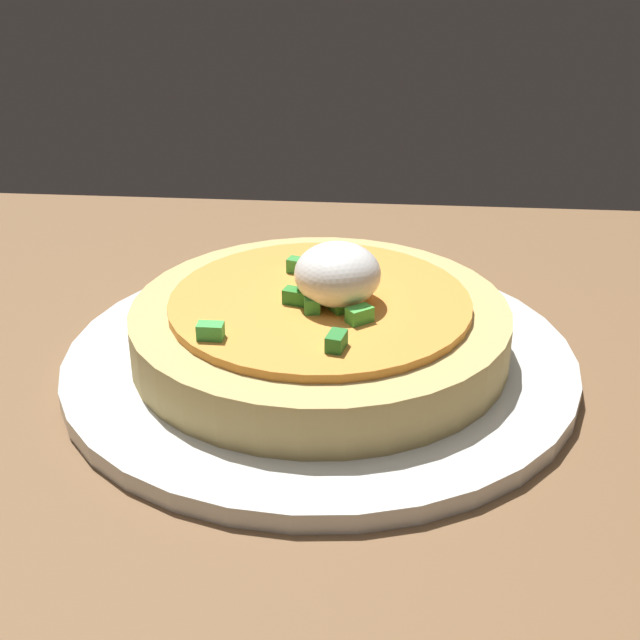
% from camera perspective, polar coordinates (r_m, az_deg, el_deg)
% --- Properties ---
extents(dining_table, '(1.22, 0.75, 0.03)m').
position_cam_1_polar(dining_table, '(0.44, -9.25, -10.98)').
color(dining_table, brown).
rests_on(dining_table, ground).
extents(plate, '(0.28, 0.28, 0.01)m').
position_cam_1_polar(plate, '(0.50, -0.00, -2.59)').
color(plate, silver).
rests_on(plate, dining_table).
extents(pizza, '(0.20, 0.20, 0.07)m').
position_cam_1_polar(pizza, '(0.49, 0.05, -0.30)').
color(pizza, tan).
rests_on(pizza, plate).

